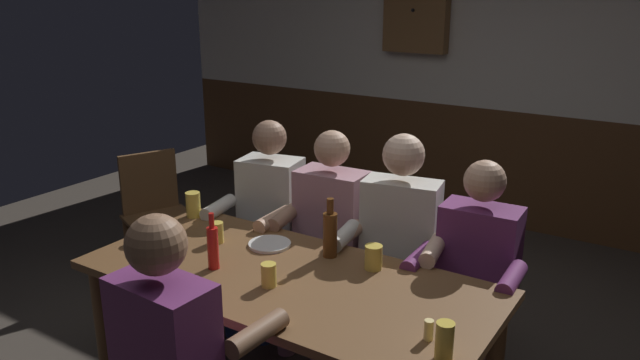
{
  "coord_description": "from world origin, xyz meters",
  "views": [
    {
      "loc": [
        1.51,
        -2.14,
        1.99
      ],
      "look_at": [
        0.0,
        0.2,
        1.1
      ],
      "focal_mm": 34.87,
      "sensor_mm": 36.0,
      "label": 1
    }
  ],
  "objects_px": {
    "chair_empty_near_left": "(157,213)",
    "table_candle": "(429,330)",
    "person_3": "(474,269)",
    "pint_glass_5": "(268,275)",
    "pint_glass_0": "(193,205)",
    "person_4": "(181,353)",
    "person_0": "(266,215)",
    "dining_table": "(286,294)",
    "person_1": "(326,229)",
    "bottle_0": "(213,246)",
    "wall_dart_cabinet": "(416,10)",
    "plate_0": "(270,244)",
    "pint_glass_2": "(374,257)",
    "bottle_1": "(330,233)",
    "pint_glass_1": "(445,341)",
    "pint_glass_3": "(217,232)",
    "pint_glass_4": "(146,230)",
    "person_2": "(396,243)"
  },
  "relations": [
    {
      "from": "plate_0",
      "to": "bottle_1",
      "type": "bearing_deg",
      "value": 10.21
    },
    {
      "from": "person_3",
      "to": "table_candle",
      "type": "bearing_deg",
      "value": 95.08
    },
    {
      "from": "person_1",
      "to": "pint_glass_0",
      "type": "bearing_deg",
      "value": 24.96
    },
    {
      "from": "chair_empty_near_left",
      "to": "pint_glass_5",
      "type": "distance_m",
      "value": 1.84
    },
    {
      "from": "bottle_1",
      "to": "pint_glass_3",
      "type": "bearing_deg",
      "value": -163.44
    },
    {
      "from": "person_0",
      "to": "plate_0",
      "type": "height_order",
      "value": "person_0"
    },
    {
      "from": "person_0",
      "to": "wall_dart_cabinet",
      "type": "distance_m",
      "value": 2.5
    },
    {
      "from": "person_0",
      "to": "plate_0",
      "type": "xyz_separation_m",
      "value": [
        0.37,
        -0.44,
        0.06
      ]
    },
    {
      "from": "chair_empty_near_left",
      "to": "person_4",
      "type": "bearing_deg",
      "value": 73.31
    },
    {
      "from": "chair_empty_near_left",
      "to": "dining_table",
      "type": "bearing_deg",
      "value": 90.0
    },
    {
      "from": "table_candle",
      "to": "bottle_0",
      "type": "height_order",
      "value": "bottle_0"
    },
    {
      "from": "person_1",
      "to": "pint_glass_4",
      "type": "xyz_separation_m",
      "value": [
        -0.63,
        -0.73,
        0.1
      ]
    },
    {
      "from": "person_4",
      "to": "pint_glass_5",
      "type": "height_order",
      "value": "person_4"
    },
    {
      "from": "chair_empty_near_left",
      "to": "pint_glass_3",
      "type": "bearing_deg",
      "value": 85.35
    },
    {
      "from": "person_3",
      "to": "pint_glass_1",
      "type": "bearing_deg",
      "value": 100.25
    },
    {
      "from": "person_3",
      "to": "plate_0",
      "type": "xyz_separation_m",
      "value": [
        -0.91,
        -0.44,
        0.08
      ]
    },
    {
      "from": "chair_empty_near_left",
      "to": "person_2",
      "type": "bearing_deg",
      "value": 112.39
    },
    {
      "from": "dining_table",
      "to": "table_candle",
      "type": "bearing_deg",
      "value": -10.99
    },
    {
      "from": "bottle_1",
      "to": "pint_glass_5",
      "type": "bearing_deg",
      "value": -98.37
    },
    {
      "from": "person_1",
      "to": "wall_dart_cabinet",
      "type": "bearing_deg",
      "value": -79.89
    },
    {
      "from": "person_3",
      "to": "table_candle",
      "type": "relative_size",
      "value": 14.89
    },
    {
      "from": "person_4",
      "to": "pint_glass_3",
      "type": "xyz_separation_m",
      "value": [
        -0.51,
        0.78,
        0.09
      ]
    },
    {
      "from": "person_3",
      "to": "pint_glass_5",
      "type": "relative_size",
      "value": 11.26
    },
    {
      "from": "person_0",
      "to": "pint_glass_0",
      "type": "distance_m",
      "value": 0.44
    },
    {
      "from": "person_0",
      "to": "pint_glass_4",
      "type": "height_order",
      "value": "person_0"
    },
    {
      "from": "bottle_0",
      "to": "pint_glass_4",
      "type": "relative_size",
      "value": 2.66
    },
    {
      "from": "pint_glass_0",
      "to": "person_4",
      "type": "bearing_deg",
      "value": -48.3
    },
    {
      "from": "person_4",
      "to": "pint_glass_2",
      "type": "xyz_separation_m",
      "value": [
        0.3,
        0.94,
        0.1
      ]
    },
    {
      "from": "person_2",
      "to": "wall_dart_cabinet",
      "type": "relative_size",
      "value": 1.81
    },
    {
      "from": "plate_0",
      "to": "bottle_0",
      "type": "relative_size",
      "value": 0.79
    },
    {
      "from": "plate_0",
      "to": "person_2",
      "type": "bearing_deg",
      "value": 42.15
    },
    {
      "from": "chair_empty_near_left",
      "to": "table_candle",
      "type": "relative_size",
      "value": 11.0
    },
    {
      "from": "person_1",
      "to": "bottle_0",
      "type": "distance_m",
      "value": 0.82
    },
    {
      "from": "pint_glass_1",
      "to": "chair_empty_near_left",
      "type": "bearing_deg",
      "value": 159.11
    },
    {
      "from": "person_0",
      "to": "pint_glass_1",
      "type": "xyz_separation_m",
      "value": [
        1.48,
        -0.9,
        0.13
      ]
    },
    {
      "from": "person_0",
      "to": "person_2",
      "type": "distance_m",
      "value": 0.86
    },
    {
      "from": "dining_table",
      "to": "person_0",
      "type": "relative_size",
      "value": 1.54
    },
    {
      "from": "person_2",
      "to": "pint_glass_4",
      "type": "xyz_separation_m",
      "value": [
        -1.06,
        -0.73,
        0.08
      ]
    },
    {
      "from": "bottle_1",
      "to": "pint_glass_4",
      "type": "distance_m",
      "value": 0.96
    },
    {
      "from": "person_3",
      "to": "bottle_0",
      "type": "height_order",
      "value": "person_3"
    },
    {
      "from": "pint_glass_4",
      "to": "pint_glass_1",
      "type": "bearing_deg",
      "value": -5.97
    },
    {
      "from": "pint_glass_5",
      "to": "table_candle",
      "type": "bearing_deg",
      "value": -1.48
    },
    {
      "from": "person_1",
      "to": "bottle_0",
      "type": "height_order",
      "value": "person_1"
    },
    {
      "from": "person_0",
      "to": "person_4",
      "type": "bearing_deg",
      "value": 104.49
    },
    {
      "from": "pint_glass_0",
      "to": "wall_dart_cabinet",
      "type": "distance_m",
      "value": 2.77
    },
    {
      "from": "person_1",
      "to": "pint_glass_2",
      "type": "distance_m",
      "value": 0.66
    },
    {
      "from": "dining_table",
      "to": "plate_0",
      "type": "xyz_separation_m",
      "value": [
        -0.26,
        0.22,
        0.1
      ]
    },
    {
      "from": "table_candle",
      "to": "pint_glass_4",
      "type": "height_order",
      "value": "pint_glass_4"
    },
    {
      "from": "person_0",
      "to": "dining_table",
      "type": "bearing_deg",
      "value": 122.48
    },
    {
      "from": "bottle_1",
      "to": "pint_glass_1",
      "type": "height_order",
      "value": "bottle_1"
    }
  ]
}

